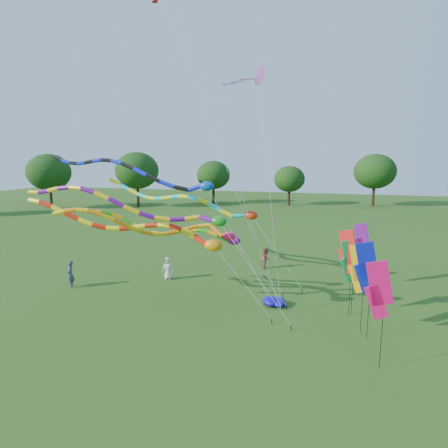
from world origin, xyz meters
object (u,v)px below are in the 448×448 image
(tube_kite_red, at_px, (145,229))
(person_c, at_px, (266,258))
(person_a, at_px, (168,268))
(person_b, at_px, (70,274))
(blue_nylon_heap, at_px, (270,301))
(tube_kite_orange, at_px, (167,228))

(tube_kite_red, distance_m, person_c, 11.77)
(person_c, bearing_deg, person_a, 122.41)
(person_a, relative_size, person_b, 0.89)
(blue_nylon_heap, relative_size, person_b, 1.01)
(person_a, bearing_deg, tube_kite_orange, -73.12)
(person_a, xyz_separation_m, person_b, (-5.53, -3.41, 0.10))
(person_b, height_order, person_c, person_b)
(tube_kite_orange, xyz_separation_m, blue_nylon_heap, (5.20, 2.74, -4.65))
(blue_nylon_heap, bearing_deg, person_b, -177.05)
(tube_kite_red, bearing_deg, blue_nylon_heap, 20.50)
(tube_kite_red, height_order, blue_nylon_heap, tube_kite_red)
(tube_kite_red, distance_m, tube_kite_orange, 1.56)
(blue_nylon_heap, distance_m, person_c, 7.54)
(tube_kite_orange, xyz_separation_m, person_c, (3.72, 10.11, -4.06))
(tube_kite_orange, relative_size, person_c, 7.10)
(blue_nylon_heap, height_order, person_c, person_c)
(person_a, relative_size, person_c, 1.00)
(blue_nylon_heap, bearing_deg, person_c, 101.33)
(tube_kite_red, bearing_deg, tube_kite_orange, -10.26)
(blue_nylon_heap, bearing_deg, tube_kite_orange, -152.23)
(tube_kite_red, relative_size, tube_kite_orange, 1.23)
(person_a, bearing_deg, tube_kite_red, -86.83)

